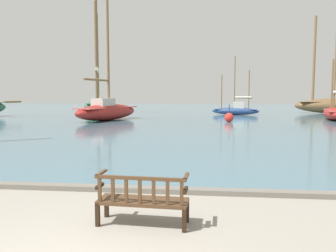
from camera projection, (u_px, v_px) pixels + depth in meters
The scene contains 8 objects.
harbor_water at pixel (190, 111), 47.59m from camera, with size 100.00×80.00×0.08m, color slate.
quay_edge_kerb at pixel (124, 189), 7.84m from camera, with size 40.00×0.30×0.12m, color slate.
park_bench at pixel (142, 199), 5.77m from camera, with size 1.63×0.62×0.92m.
sailboat_nearest_starboard at pixel (98, 102), 41.79m from camera, with size 6.53×13.60×15.43m.
sailboat_far_starboard at pixel (333, 112), 29.65m from camera, with size 3.10×6.44×7.93m.
sailboat_mid_starboard at pixel (107, 110), 29.00m from camera, with size 4.94×8.39×11.36m.
sailboat_far_port at pixel (236, 110), 37.00m from camera, with size 5.39×2.14×6.58m.
channel_buoy at pixel (229, 117), 27.00m from camera, with size 0.76×0.76×1.46m.
Camera 1 is at (1.85, -3.66, 2.30)m, focal length 35.00 mm.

